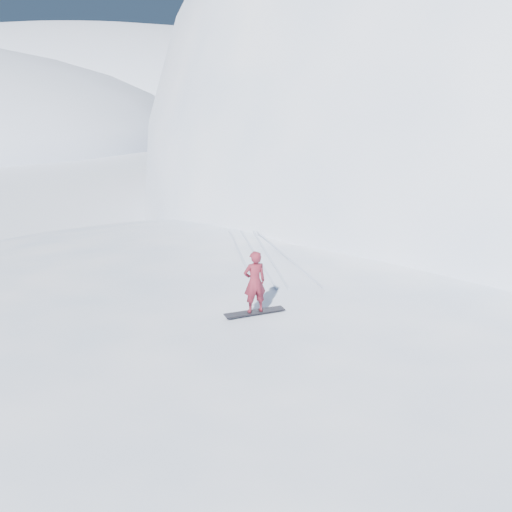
{
  "coord_description": "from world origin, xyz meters",
  "views": [
    {
      "loc": [
        0.37,
        -12.32,
        7.81
      ],
      "look_at": [
        -0.07,
        1.25,
        3.5
      ],
      "focal_mm": 40.0,
      "sensor_mm": 36.0,
      "label": 1
    }
  ],
  "objects": [
    {
      "name": "board_tracks",
      "position": [
        0.03,
        4.76,
        2.42
      ],
      "size": [
        3.02,
        5.9,
        0.04
      ],
      "color": "silver",
      "rests_on": "ground"
    },
    {
      "name": "near_ridge",
      "position": [
        1.0,
        3.0,
        0.0
      ],
      "size": [
        36.0,
        28.0,
        4.8
      ],
      "primitive_type": "ellipsoid",
      "color": "white",
      "rests_on": "ground"
    },
    {
      "name": "snowboarder",
      "position": [
        -0.07,
        0.25,
        3.18
      ],
      "size": [
        0.65,
        0.54,
        1.51
      ],
      "primitive_type": "imported",
      "rotation": [
        0.0,
        0.0,
        3.53
      ],
      "color": "maroon",
      "rests_on": "snowboard"
    },
    {
      "name": "peak_shoulder",
      "position": [
        10.0,
        20.0,
        0.0
      ],
      "size": [
        28.0,
        24.0,
        18.0
      ],
      "primitive_type": "ellipsoid",
      "color": "white",
      "rests_on": "ground"
    },
    {
      "name": "ground",
      "position": [
        0.0,
        0.0,
        0.0
      ],
      "size": [
        400.0,
        400.0,
        0.0
      ],
      "primitive_type": "plane",
      "color": "white",
      "rests_on": "ground"
    },
    {
      "name": "wind_bumps",
      "position": [
        -0.56,
        2.12,
        0.0
      ],
      "size": [
        16.0,
        14.4,
        1.0
      ],
      "color": "white",
      "rests_on": "ground"
    },
    {
      "name": "snowboard",
      "position": [
        -0.07,
        0.25,
        2.41
      ],
      "size": [
        1.47,
        0.82,
        0.02
      ],
      "primitive_type": "cube",
      "rotation": [
        0.0,
        0.0,
        0.39
      ],
      "color": "black",
      "rests_on": "near_ridge"
    },
    {
      "name": "far_ridge_c",
      "position": [
        -40.0,
        110.0,
        0.0
      ],
      "size": [
        140.0,
        90.0,
        36.0
      ],
      "primitive_type": "ellipsoid",
      "color": "white",
      "rests_on": "ground"
    }
  ]
}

